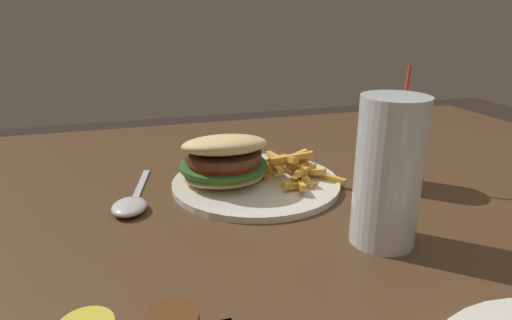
# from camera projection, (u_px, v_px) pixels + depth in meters

# --- Properties ---
(meal_plate_near) EXTENTS (0.27, 0.27, 0.10)m
(meal_plate_near) POSITION_uv_depth(u_px,v_px,m) (240.00, 168.00, 0.68)
(meal_plate_near) COLOR silver
(meal_plate_near) RESTS_ON dining_table
(beer_glass) EXTENTS (0.08, 0.08, 0.18)m
(beer_glass) POSITION_uv_depth(u_px,v_px,m) (388.00, 177.00, 0.50)
(beer_glass) COLOR silver
(beer_glass) RESTS_ON dining_table
(juice_glass) EXTENTS (0.08, 0.08, 0.19)m
(juice_glass) POSITION_uv_depth(u_px,v_px,m) (385.00, 146.00, 0.69)
(juice_glass) COLOR silver
(juice_glass) RESTS_ON dining_table
(spoon) EXTENTS (0.07, 0.20, 0.02)m
(spoon) POSITION_uv_depth(u_px,v_px,m) (130.00, 205.00, 0.61)
(spoon) COLOR silver
(spoon) RESTS_ON dining_table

